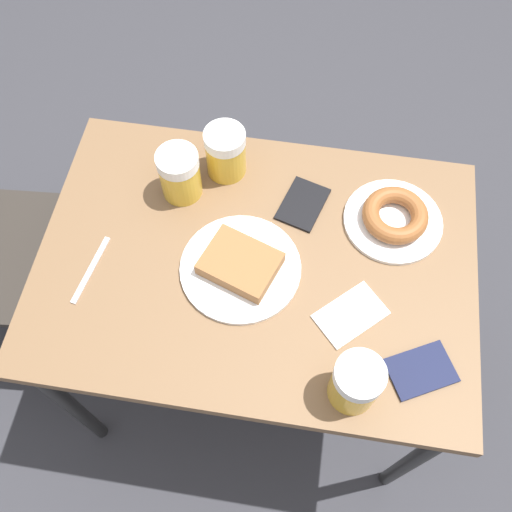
{
  "coord_description": "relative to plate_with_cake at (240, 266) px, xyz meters",
  "views": [
    {
      "loc": [
        -0.57,
        -0.09,
        1.8
      ],
      "look_at": [
        0.0,
        0.0,
        0.73
      ],
      "focal_mm": 40.0,
      "sensor_mm": 36.0,
      "label": 1
    }
  ],
  "objects": [
    {
      "name": "passport_far_edge",
      "position": [
        0.18,
        -0.11,
        -0.01
      ],
      "size": [
        0.15,
        0.12,
        0.01
      ],
      "rotation": [
        0.0,
        0.0,
        1.28
      ],
      "color": "black",
      "rests_on": "table"
    },
    {
      "name": "beer_mug_left",
      "position": [
        0.26,
        0.08,
        0.05
      ],
      "size": [
        0.09,
        0.09,
        0.13
      ],
      "color": "gold",
      "rests_on": "table"
    },
    {
      "name": "fork",
      "position": [
        -0.05,
        0.32,
        -0.01
      ],
      "size": [
        0.17,
        0.04,
        0.0
      ],
      "rotation": [
        0.0,
        0.0,
        1.4
      ],
      "color": "silver",
      "rests_on": "table"
    },
    {
      "name": "plate_with_donut",
      "position": [
        0.17,
        -0.32,
        0.0
      ],
      "size": [
        0.22,
        0.22,
        0.05
      ],
      "color": "white",
      "rests_on": "table"
    },
    {
      "name": "plate_with_cake",
      "position": [
        0.0,
        0.0,
        0.0
      ],
      "size": [
        0.26,
        0.26,
        0.04
      ],
      "color": "white",
      "rests_on": "table"
    },
    {
      "name": "beer_mug_right",
      "position": [
        -0.23,
        -0.25,
        0.05
      ],
      "size": [
        0.09,
        0.09,
        0.13
      ],
      "color": "gold",
      "rests_on": "table"
    },
    {
      "name": "beer_mug_center",
      "position": [
        0.18,
        0.17,
        0.05
      ],
      "size": [
        0.09,
        0.09,
        0.13
      ],
      "color": "gold",
      "rests_on": "table"
    },
    {
      "name": "table",
      "position": [
        0.03,
        -0.03,
        -0.09
      ],
      "size": [
        0.66,
        0.95,
        0.71
      ],
      "color": "brown",
      "rests_on": "ground_plane"
    },
    {
      "name": "napkin_folded",
      "position": [
        -0.07,
        -0.24,
        -0.01
      ],
      "size": [
        0.16,
        0.16,
        0.0
      ],
      "rotation": [
        0.0,
        0.0,
        5.47
      ],
      "color": "white",
      "rests_on": "table"
    },
    {
      "name": "ground_plane",
      "position": [
        0.03,
        -0.03,
        -0.72
      ],
      "size": [
        8.0,
        8.0,
        0.0
      ],
      "primitive_type": "plane",
      "color": "#333338"
    },
    {
      "name": "passport_near_edge",
      "position": [
        -0.17,
        -0.39,
        -0.01
      ],
      "size": [
        0.14,
        0.15,
        0.01
      ],
      "rotation": [
        0.0,
        0.0,
        0.48
      ],
      "color": "#141938",
      "rests_on": "table"
    }
  ]
}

